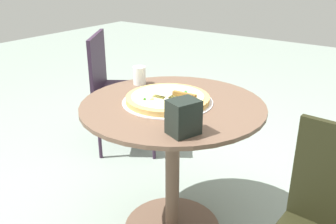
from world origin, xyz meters
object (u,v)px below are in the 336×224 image
pizza_server (174,94)px  patio_chair_corner (117,83)px  pizza_on_tray (168,99)px  patio_table (173,145)px  drinking_cup (139,75)px  napkin_dispenser (183,117)px

pizza_server → patio_chair_corner: 1.05m
pizza_server → pizza_on_tray: bearing=162.6°
patio_chair_corner → patio_table: bearing=-31.7°
drinking_cup → napkin_dispenser: bearing=-34.8°
patio_chair_corner → pizza_server: bearing=-31.7°
pizza_on_tray → drinking_cup: 0.30m
patio_table → pizza_on_tray: (-0.03, 0.00, 0.23)m
drinking_cup → napkin_dispenser: 0.62m
patio_table → drinking_cup: bearing=157.4°
pizza_on_tray → pizza_server: size_ratio=1.92×
napkin_dispenser → patio_table: bearing=62.6°
drinking_cup → patio_table: bearing=-22.6°
pizza_on_tray → pizza_server: bearing=-17.4°
pizza_on_tray → patio_chair_corner: size_ratio=0.49×
napkin_dispenser → pizza_server: bearing=61.7°
napkin_dispenser → patio_chair_corner: (-1.06, 0.75, -0.27)m
pizza_server → napkin_dispenser: napkin_dispenser is taller
pizza_server → patio_chair_corner: bearing=148.3°
patio_chair_corner → pizza_on_tray: bearing=-32.4°
pizza_server → drinking_cup: size_ratio=2.32×
drinking_cup → patio_chair_corner: patio_chair_corner is taller
drinking_cup → pizza_server: bearing=-23.3°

